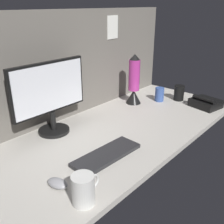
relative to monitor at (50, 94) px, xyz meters
The scene contains 10 objects.
ground_plane 45.63cm from the monitor, 41.02° to the right, with size 180.00×80.00×3.00cm, color beige.
cubicle_wall_back 33.06cm from the monitor, 23.13° to the left, with size 180.00×5.50×66.80cm.
monitor is the anchor object (origin of this frame).
keyboard 47.50cm from the monitor, 89.02° to the right, with size 37.00×13.00×2.00cm, color #262628.
mouse 55.77cm from the monitor, 124.84° to the right, with size 5.60×9.60×3.40cm, color #99999E.
mug_ceramic_blue 90.01cm from the monitor, 12.21° to the right, with size 6.82×6.82×10.54cm.
mug_ceramic_white 66.12cm from the monitor, 116.50° to the right, with size 12.72×8.74×12.19cm.
mug_black_travel 103.58cm from the monitor, 16.45° to the right, with size 7.73×7.73×11.62cm.
lava_lamp 70.15cm from the monitor, ahead, with size 11.27×11.27×36.88cm.
desk_phone 111.63cm from the monitor, 27.48° to the right, with size 20.48×22.03×8.80cm.
Camera 1 is at (-108.85, -91.58, 70.12)cm, focal length 41.77 mm.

